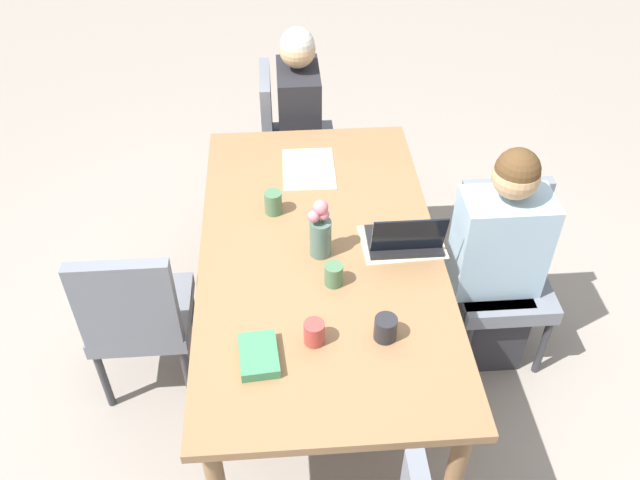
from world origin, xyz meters
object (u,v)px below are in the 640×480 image
object	(u,v)px
flower_vase	(320,229)
coffee_mug_centre_left	(273,203)
chair_head_left_left_near	(287,134)
laptop_far_left_mid	(405,239)
book_red_cover	(259,355)
person_head_left_left_near	(300,135)
chair_near_left_far	(137,313)
chair_far_left_mid	(501,263)
coffee_mug_near_left	(334,274)
dining_table	(320,261)
coffee_mug_near_right	(314,333)
person_far_left_mid	(493,271)
coffee_mug_centre_right	(385,328)

from	to	relation	value
flower_vase	coffee_mug_centre_left	bearing A→B (deg)	-147.15
chair_head_left_left_near	flower_vase	bearing A→B (deg)	4.30
laptop_far_left_mid	book_red_cover	xyz separation A→B (m)	(0.57, -0.64, -0.02)
person_head_left_left_near	chair_near_left_far	world-z (taller)	person_head_left_left_near
chair_far_left_mid	coffee_mug_near_left	world-z (taller)	chair_far_left_mid
coffee_mug_centre_left	person_head_left_left_near	bearing A→B (deg)	170.67
chair_near_left_far	coffee_mug_near_left	size ratio (longest dim) A/B	9.25
chair_near_left_far	book_red_cover	distance (m)	0.79
dining_table	coffee_mug_near_right	distance (m)	0.54
coffee_mug_centre_left	book_red_cover	distance (m)	0.86
person_head_left_left_near	chair_far_left_mid	xyz separation A→B (m)	(1.17, 0.91, -0.03)
chair_near_left_far	person_far_left_mid	bearing A→B (deg)	94.20
dining_table	laptop_far_left_mid	size ratio (longest dim) A/B	6.06
dining_table	coffee_mug_centre_right	size ratio (longest dim) A/B	19.65
dining_table	chair_head_left_left_near	distance (m)	1.35
person_head_left_left_near	chair_far_left_mid	world-z (taller)	person_head_left_left_near
chair_head_left_left_near	chair_near_left_far	bearing A→B (deg)	-26.68
dining_table	chair_near_left_far	bearing A→B (deg)	-83.84
chair_head_left_left_near	person_far_left_mid	world-z (taller)	person_far_left_mid
chair_head_left_left_near	person_far_left_mid	size ratio (longest dim) A/B	0.75
dining_table	chair_far_left_mid	xyz separation A→B (m)	(-0.11, 0.88, -0.17)
person_head_left_left_near	coffee_mug_near_right	distance (m)	1.82
laptop_far_left_mid	coffee_mug_centre_right	xyz separation A→B (m)	(0.50, -0.16, 0.00)
chair_head_left_left_near	person_head_left_left_near	world-z (taller)	person_head_left_left_near
coffee_mug_near_right	book_red_cover	size ratio (longest dim) A/B	0.48
laptop_far_left_mid	person_far_left_mid	bearing A→B (deg)	95.74
coffee_mug_centre_right	book_red_cover	world-z (taller)	coffee_mug_centre_right
person_far_left_mid	person_head_left_left_near	bearing A→B (deg)	-145.77
flower_vase	book_red_cover	world-z (taller)	flower_vase
coffee_mug_centre_right	chair_far_left_mid	bearing A→B (deg)	132.94
person_far_left_mid	book_red_cover	xyz separation A→B (m)	(0.62, -1.09, 0.24)
person_head_left_left_near	book_red_cover	world-z (taller)	person_head_left_left_near
chair_head_left_left_near	person_far_left_mid	distance (m)	1.60
dining_table	book_red_cover	xyz separation A→B (m)	(0.59, -0.27, 0.10)
chair_far_left_mid	coffee_mug_centre_right	world-z (taller)	chair_far_left_mid
laptop_far_left_mid	chair_near_left_far	bearing A→B (deg)	-86.39
person_head_left_left_near	book_red_cover	distance (m)	1.90
dining_table	chair_far_left_mid	world-z (taller)	chair_far_left_mid
chair_far_left_mid	person_far_left_mid	world-z (taller)	person_far_left_mid
chair_near_left_far	chair_far_left_mid	bearing A→B (deg)	96.55
chair_head_left_left_near	laptop_far_left_mid	world-z (taller)	laptop_far_left_mid
chair_far_left_mid	person_far_left_mid	size ratio (longest dim) A/B	0.75
chair_head_left_left_near	person_far_left_mid	bearing A→B (deg)	35.24
coffee_mug_near_right	chair_near_left_far	bearing A→B (deg)	-119.38
chair_head_left_left_near	coffee_mug_near_right	distance (m)	1.88
chair_head_left_left_near	coffee_mug_near_left	bearing A→B (deg)	5.34
chair_head_left_left_near	book_red_cover	bearing A→B (deg)	-4.82
coffee_mug_near_right	book_red_cover	bearing A→B (deg)	-71.48
coffee_mug_near_left	chair_head_left_left_near	bearing A→B (deg)	-174.66
chair_far_left_mid	laptop_far_left_mid	xyz separation A→B (m)	(0.12, -0.51, 0.29)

